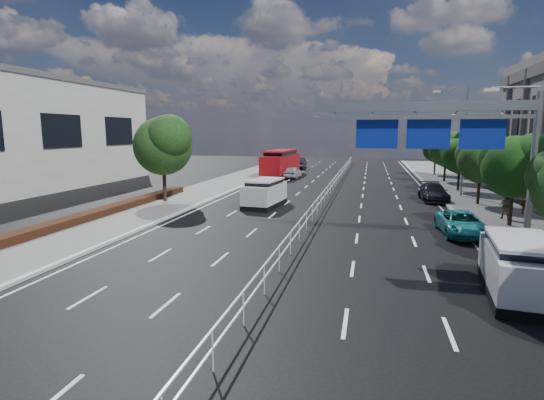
% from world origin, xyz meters
% --- Properties ---
extents(ground, '(160.00, 160.00, 0.00)m').
position_xyz_m(ground, '(0.00, 0.00, 0.00)').
color(ground, black).
rests_on(ground, ground).
extents(kerb_near, '(0.25, 140.00, 0.15)m').
position_xyz_m(kerb_near, '(-9.00, 0.00, 0.07)').
color(kerb_near, silver).
rests_on(kerb_near, ground).
extents(median_fence, '(0.05, 85.00, 1.02)m').
position_xyz_m(median_fence, '(0.00, 22.50, 0.53)').
color(median_fence, silver).
rests_on(median_fence, ground).
extents(hedge_near, '(1.00, 36.00, 0.44)m').
position_xyz_m(hedge_near, '(-13.30, 5.00, 0.36)').
color(hedge_near, black).
rests_on(hedge_near, sidewalk_near).
extents(overhead_gantry, '(10.24, 0.38, 7.45)m').
position_xyz_m(overhead_gantry, '(6.74, 10.05, 5.61)').
color(overhead_gantry, gray).
rests_on(overhead_gantry, ground).
extents(streetlight_far, '(2.78, 2.40, 9.00)m').
position_xyz_m(streetlight_far, '(10.50, 26.00, 5.21)').
color(streetlight_far, gray).
rests_on(streetlight_far, ground).
extents(near_tree_back, '(4.84, 4.51, 6.69)m').
position_xyz_m(near_tree_back, '(-11.94, 17.97, 4.61)').
color(near_tree_back, black).
rests_on(near_tree_back, ground).
extents(far_tree_d, '(3.85, 3.59, 5.34)m').
position_xyz_m(far_tree_d, '(11.25, 14.48, 3.69)').
color(far_tree_d, black).
rests_on(far_tree_d, ground).
extents(far_tree_e, '(3.63, 3.38, 5.13)m').
position_xyz_m(far_tree_e, '(11.25, 21.98, 3.56)').
color(far_tree_e, black).
rests_on(far_tree_e, ground).
extents(far_tree_f, '(3.52, 3.28, 5.02)m').
position_xyz_m(far_tree_f, '(11.24, 29.48, 3.49)').
color(far_tree_f, black).
rests_on(far_tree_f, ground).
extents(far_tree_g, '(3.96, 3.69, 5.45)m').
position_xyz_m(far_tree_g, '(11.25, 36.98, 3.75)').
color(far_tree_g, black).
rests_on(far_tree_g, ground).
extents(far_tree_h, '(3.41, 3.18, 4.91)m').
position_xyz_m(far_tree_h, '(11.24, 44.48, 3.42)').
color(far_tree_h, black).
rests_on(far_tree_h, ground).
extents(white_minivan, '(2.50, 4.82, 2.01)m').
position_xyz_m(white_minivan, '(-4.10, 18.14, 0.99)').
color(white_minivan, black).
rests_on(white_minivan, ground).
extents(red_bus, '(3.08, 10.77, 3.18)m').
position_xyz_m(red_bus, '(-7.50, 40.10, 1.66)').
color(red_bus, black).
rests_on(red_bus, ground).
extents(near_car_silver, '(1.87, 4.19, 1.40)m').
position_xyz_m(near_car_silver, '(-5.58, 37.79, 0.70)').
color(near_car_silver, '#AFB1B7').
rests_on(near_car_silver, ground).
extents(near_car_dark, '(1.93, 5.05, 1.64)m').
position_xyz_m(near_car_dark, '(-7.02, 51.07, 0.82)').
color(near_car_dark, black).
rests_on(near_car_dark, ground).
extents(silver_minivan, '(2.49, 4.87, 1.94)m').
position_xyz_m(silver_minivan, '(8.30, 3.47, 0.96)').
color(silver_minivan, black).
rests_on(silver_minivan, ground).
extents(parked_car_teal, '(2.29, 4.58, 1.24)m').
position_xyz_m(parked_car_teal, '(8.16, 12.00, 0.62)').
color(parked_car_teal, '#1C797E').
rests_on(parked_car_teal, ground).
extents(parked_car_dark, '(2.09, 4.75, 1.36)m').
position_xyz_m(parked_car_dark, '(8.30, 23.68, 0.68)').
color(parked_car_dark, black).
rests_on(parked_car_dark, ground).
extents(pedestrian_a, '(0.61, 0.40, 1.66)m').
position_xyz_m(pedestrian_a, '(13.26, 18.51, 0.97)').
color(pedestrian_a, gray).
rests_on(pedestrian_a, sidewalk_far).
extents(pedestrian_b, '(1.00, 0.95, 1.63)m').
position_xyz_m(pedestrian_b, '(11.49, 16.54, 0.96)').
color(pedestrian_b, gray).
rests_on(pedestrian_b, sidewalk_far).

